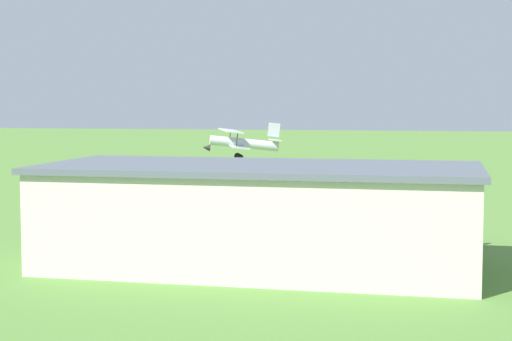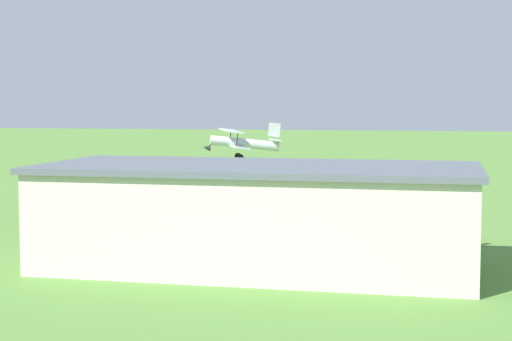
% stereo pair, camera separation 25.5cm
% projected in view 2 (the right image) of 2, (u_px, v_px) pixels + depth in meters
% --- Properties ---
extents(ground_plane, '(400.00, 400.00, 0.00)m').
position_uv_depth(ground_plane, '(338.00, 205.00, 75.92)').
color(ground_plane, '#568438').
extents(hangar, '(24.95, 11.70, 5.93)m').
position_uv_depth(hangar, '(258.00, 216.00, 47.29)').
color(hangar, beige).
rests_on(hangar, ground_plane).
extents(biplane, '(7.51, 9.14, 3.56)m').
position_uv_depth(biplane, '(241.00, 142.00, 78.33)').
color(biplane, silver).
extents(car_black, '(2.31, 4.23, 1.62)m').
position_uv_depth(car_black, '(441.00, 227.00, 57.11)').
color(car_black, black).
rests_on(car_black, ground_plane).
extents(car_grey, '(2.21, 4.08, 1.59)m').
position_uv_depth(car_grey, '(183.00, 217.00, 62.15)').
color(car_grey, slate).
rests_on(car_grey, ground_plane).
extents(car_red, '(2.12, 4.76, 1.55)m').
position_uv_depth(car_red, '(77.00, 215.00, 63.32)').
color(car_red, red).
rests_on(car_red, ground_plane).
extents(person_crossing_taxiway, '(0.45, 0.45, 1.78)m').
position_uv_depth(person_crossing_taxiway, '(279.00, 215.00, 62.82)').
color(person_crossing_taxiway, '#B23333').
rests_on(person_crossing_taxiway, ground_plane).
extents(person_watching_takeoff, '(0.45, 0.45, 1.59)m').
position_uv_depth(person_watching_takeoff, '(274.00, 219.00, 61.46)').
color(person_watching_takeoff, navy).
rests_on(person_watching_takeoff, ground_plane).
extents(person_at_fence_line, '(0.52, 0.52, 1.63)m').
position_uv_depth(person_at_fence_line, '(477.00, 234.00, 54.48)').
color(person_at_fence_line, navy).
rests_on(person_at_fence_line, ground_plane).
extents(person_near_hangar_door, '(0.54, 0.54, 1.77)m').
position_uv_depth(person_near_hangar_door, '(353.00, 218.00, 61.44)').
color(person_near_hangar_door, orange).
rests_on(person_near_hangar_door, ground_plane).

